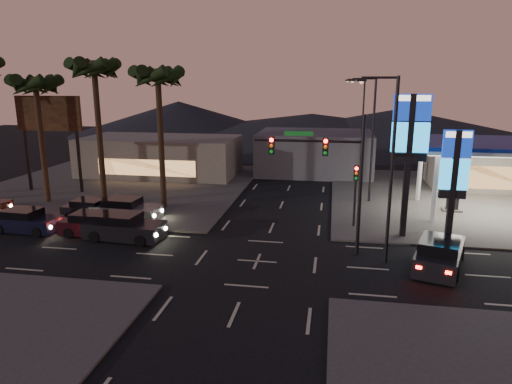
% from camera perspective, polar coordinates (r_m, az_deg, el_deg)
% --- Properties ---
extents(ground, '(140.00, 140.00, 0.00)m').
position_cam_1_polar(ground, '(25.59, 0.14, -8.65)').
color(ground, black).
rests_on(ground, ground).
extents(corner_lot_ne, '(24.00, 24.00, 0.12)m').
position_cam_1_polar(corner_lot_ne, '(42.28, 25.96, -0.92)').
color(corner_lot_ne, '#47443F').
rests_on(corner_lot_ne, ground).
extents(corner_lot_nw, '(24.00, 24.00, 0.12)m').
position_cam_1_polar(corner_lot_nw, '(45.13, -16.80, 0.75)').
color(corner_lot_nw, '#47443F').
rests_on(corner_lot_nw, ground).
extents(gas_station, '(12.20, 8.20, 5.47)m').
position_cam_1_polar(gas_station, '(37.64, 28.41, 4.97)').
color(gas_station, silver).
rests_on(gas_station, ground).
extents(convenience_store, '(10.00, 6.00, 4.00)m').
position_cam_1_polar(convenience_store, '(47.17, 26.90, 2.79)').
color(convenience_store, '#726B5B').
rests_on(convenience_store, ground).
extents(pylon_sign_tall, '(2.20, 0.35, 9.00)m').
position_cam_1_polar(pylon_sign_tall, '(29.39, 18.69, 6.47)').
color(pylon_sign_tall, black).
rests_on(pylon_sign_tall, ground).
extents(pylon_sign_short, '(1.60, 0.35, 7.00)m').
position_cam_1_polar(pylon_sign_short, '(29.18, 23.57, 2.54)').
color(pylon_sign_short, black).
rests_on(pylon_sign_short, ground).
extents(traffic_signal_mast, '(6.10, 0.39, 8.00)m').
position_cam_1_polar(traffic_signal_mast, '(25.73, 9.18, 3.44)').
color(traffic_signal_mast, black).
rests_on(traffic_signal_mast, ground).
extents(pedestal_signal, '(0.32, 0.39, 4.30)m').
position_cam_1_polar(pedestal_signal, '(31.12, 12.34, 0.75)').
color(pedestal_signal, black).
rests_on(pedestal_signal, ground).
extents(streetlight_near, '(2.14, 0.25, 10.00)m').
position_cam_1_polar(streetlight_near, '(24.84, 16.23, 3.85)').
color(streetlight_near, black).
rests_on(streetlight_near, ground).
extents(streetlight_mid, '(2.14, 0.25, 10.00)m').
position_cam_1_polar(streetlight_mid, '(37.67, 14.09, 7.19)').
color(streetlight_mid, black).
rests_on(streetlight_mid, ground).
extents(streetlight_far, '(2.14, 0.25, 10.00)m').
position_cam_1_polar(streetlight_far, '(51.58, 12.97, 8.91)').
color(streetlight_far, black).
rests_on(streetlight_far, ground).
extents(palm_a, '(4.41, 4.41, 10.86)m').
position_cam_1_polar(palm_a, '(35.28, -12.13, 12.92)').
color(palm_a, black).
rests_on(palm_a, ground).
extents(palm_b, '(4.41, 4.41, 11.46)m').
position_cam_1_polar(palm_b, '(37.40, -19.51, 13.32)').
color(palm_b, black).
rests_on(palm_b, ground).
extents(palm_c, '(4.41, 4.41, 10.26)m').
position_cam_1_polar(palm_c, '(40.04, -25.78, 11.17)').
color(palm_c, black).
rests_on(palm_c, ground).
extents(billboard, '(6.00, 0.30, 8.50)m').
position_cam_1_polar(billboard, '(43.90, -24.43, 8.07)').
color(billboard, black).
rests_on(billboard, ground).
extents(building_far_west, '(16.00, 8.00, 4.00)m').
position_cam_1_polar(building_far_west, '(49.35, -11.80, 4.41)').
color(building_far_west, '#726B5B').
rests_on(building_far_west, ground).
extents(building_far_mid, '(12.00, 9.00, 4.40)m').
position_cam_1_polar(building_far_mid, '(49.95, 7.36, 4.93)').
color(building_far_mid, '#4C4C51').
rests_on(building_far_mid, ground).
extents(hill_left, '(40.00, 40.00, 6.00)m').
position_cam_1_polar(hill_left, '(88.46, -9.60, 9.17)').
color(hill_left, black).
rests_on(hill_left, ground).
extents(hill_right, '(50.00, 50.00, 5.00)m').
position_cam_1_polar(hill_right, '(84.39, 17.33, 8.19)').
color(hill_right, black).
rests_on(hill_right, ground).
extents(hill_center, '(60.00, 60.00, 4.00)m').
position_cam_1_polar(hill_center, '(83.79, 6.99, 8.33)').
color(hill_center, black).
rests_on(hill_center, ground).
extents(car_lane_a_front, '(5.17, 2.43, 1.65)m').
position_cam_1_polar(car_lane_a_front, '(29.97, -16.23, -4.27)').
color(car_lane_a_front, black).
rests_on(car_lane_a_front, ground).
extents(car_lane_a_mid, '(4.61, 2.04, 1.48)m').
position_cam_1_polar(car_lane_a_mid, '(31.37, -19.52, -3.86)').
color(car_lane_a_mid, black).
rests_on(car_lane_a_mid, ground).
extents(car_lane_a_rear, '(4.68, 2.18, 1.49)m').
position_cam_1_polar(car_lane_a_rear, '(33.92, -26.81, -3.26)').
color(car_lane_a_rear, black).
rests_on(car_lane_a_rear, ground).
extents(car_lane_b_front, '(5.02, 2.31, 1.61)m').
position_cam_1_polar(car_lane_b_front, '(33.96, -15.94, -2.18)').
color(car_lane_b_front, '#5A5B5D').
rests_on(car_lane_b_front, ground).
extents(car_lane_b_mid, '(4.39, 2.07, 1.40)m').
position_cam_1_polar(car_lane_b_mid, '(35.17, -19.84, -2.09)').
color(car_lane_b_mid, black).
rests_on(car_lane_b_mid, ground).
extents(suv_station, '(3.57, 5.41, 1.68)m').
position_cam_1_polar(suv_station, '(26.34, 21.97, -7.21)').
color(suv_station, black).
rests_on(suv_station, ground).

